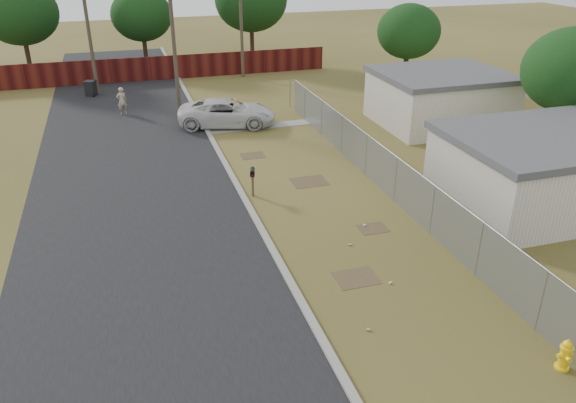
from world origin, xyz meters
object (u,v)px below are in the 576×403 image
object	(u,v)px
mailbox	(252,175)
trash_bin	(91,88)
fire_hydrant	(565,355)
pickup_truck	(227,113)
pedestrian	(122,101)

from	to	relation	value
mailbox	trash_bin	distance (m)	20.52
fire_hydrant	pickup_truck	distance (m)	23.25
pickup_truck	pedestrian	xyz separation A→B (m)	(-5.83, 4.19, 0.07)
fire_hydrant	pickup_truck	size ratio (longest dim) A/B	0.17
fire_hydrant	mailbox	bearing A→B (deg)	112.25
mailbox	trash_bin	xyz separation A→B (m)	(-6.88, 19.33, -0.47)
fire_hydrant	mailbox	distance (m)	13.87
pedestrian	mailbox	bearing A→B (deg)	92.63
pedestrian	fire_hydrant	bearing A→B (deg)	94.13
fire_hydrant	pedestrian	xyz separation A→B (m)	(-10.17, 27.03, 0.42)
fire_hydrant	trash_bin	world-z (taller)	trash_bin
fire_hydrant	trash_bin	distance (m)	34.37
mailbox	fire_hydrant	bearing A→B (deg)	-67.75
fire_hydrant	mailbox	size ratio (longest dim) A/B	0.73
pickup_truck	pedestrian	distance (m)	7.18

